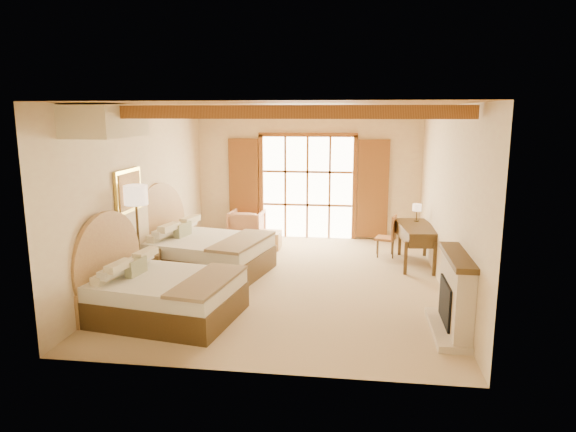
% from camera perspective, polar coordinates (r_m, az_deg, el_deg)
% --- Properties ---
extents(floor, '(7.00, 7.00, 0.00)m').
position_cam_1_polar(floor, '(9.65, 0.14, -7.16)').
color(floor, tan).
rests_on(floor, ground).
extents(wall_back, '(5.50, 0.00, 5.50)m').
position_cam_1_polar(wall_back, '(12.71, 2.20, 4.73)').
color(wall_back, beige).
rests_on(wall_back, ground).
extents(wall_left, '(0.00, 7.00, 7.00)m').
position_cam_1_polar(wall_left, '(10.00, -15.69, 2.50)').
color(wall_left, beige).
rests_on(wall_left, ground).
extents(wall_right, '(0.00, 7.00, 7.00)m').
position_cam_1_polar(wall_right, '(9.32, 17.17, 1.80)').
color(wall_right, beige).
rests_on(wall_right, ground).
extents(ceiling, '(7.00, 7.00, 0.00)m').
position_cam_1_polar(ceiling, '(9.15, 0.15, 12.20)').
color(ceiling, '#BC8341').
rests_on(ceiling, ground).
extents(ceiling_beams, '(5.39, 4.60, 0.18)m').
position_cam_1_polar(ceiling_beams, '(9.15, 0.15, 11.45)').
color(ceiling_beams, '#9A5E24').
rests_on(ceiling_beams, ceiling).
extents(french_doors, '(3.95, 0.08, 2.60)m').
position_cam_1_polar(french_doors, '(12.70, 2.17, 3.13)').
color(french_doors, white).
rests_on(french_doors, ground).
extents(fireplace, '(0.46, 1.40, 1.16)m').
position_cam_1_polar(fireplace, '(7.65, 17.98, -8.72)').
color(fireplace, beige).
rests_on(fireplace, ground).
extents(painting, '(0.06, 0.95, 0.75)m').
position_cam_1_polar(painting, '(9.28, -17.29, 2.69)').
color(painting, gold).
rests_on(painting, wall_left).
extents(canopy_valance, '(0.70, 1.40, 0.45)m').
position_cam_1_polar(canopy_valance, '(7.93, -19.59, 9.88)').
color(canopy_valance, beige).
rests_on(canopy_valance, ceiling).
extents(bed_near, '(2.34, 1.89, 1.39)m').
position_cam_1_polar(bed_near, '(8.13, -14.49, -8.00)').
color(bed_near, '#47331C').
rests_on(bed_near, floor).
extents(bed_far, '(2.60, 2.15, 1.49)m').
position_cam_1_polar(bed_far, '(10.19, -9.91, -3.68)').
color(bed_far, '#47331C').
rests_on(bed_far, floor).
extents(nightstand, '(0.66, 0.66, 0.64)m').
position_cam_1_polar(nightstand, '(9.54, -15.58, -5.81)').
color(nightstand, '#47331C').
rests_on(nightstand, floor).
extents(floor_lamp, '(0.40, 0.40, 1.88)m').
position_cam_1_polar(floor_lamp, '(9.06, -16.53, 1.54)').
color(floor_lamp, '#382D18').
rests_on(floor_lamp, floor).
extents(armchair, '(0.83, 0.85, 0.74)m').
position_cam_1_polar(armchair, '(12.59, -4.59, -1.03)').
color(armchair, tan).
rests_on(armchair, floor).
extents(ottoman, '(0.55, 0.55, 0.39)m').
position_cam_1_polar(ottoman, '(11.83, -2.16, -2.69)').
color(ottoman, tan).
rests_on(ottoman, floor).
extents(desk, '(0.83, 1.59, 0.82)m').
position_cam_1_polar(desk, '(10.84, 14.06, -3.01)').
color(desk, '#47331C').
rests_on(desk, floor).
extents(desk_chair, '(0.49, 0.48, 0.91)m').
position_cam_1_polar(desk_chair, '(11.36, 10.85, -3.03)').
color(desk_chair, '#A97242').
rests_on(desk_chair, floor).
extents(desk_lamp, '(0.18, 0.18, 0.37)m').
position_cam_1_polar(desk_lamp, '(11.14, 14.14, 0.85)').
color(desk_lamp, '#382D18').
rests_on(desk_lamp, desk).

